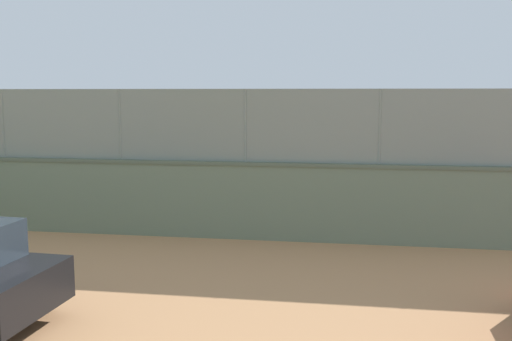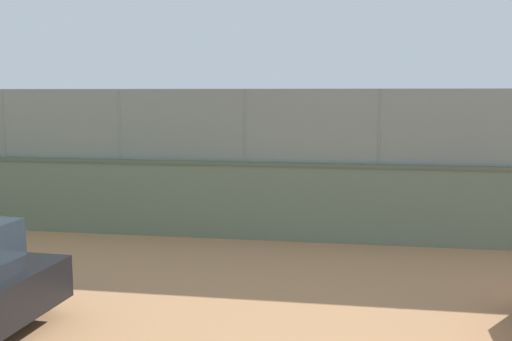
# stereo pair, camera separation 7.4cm
# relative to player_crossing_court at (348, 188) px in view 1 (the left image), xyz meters

# --- Properties ---
(ground_plane) EXTENTS (260.00, 260.00, 0.00)m
(ground_plane) POSITION_rel_player_crossing_court_xyz_m (3.87, -7.56, -0.92)
(ground_plane) COLOR tan
(perimeter_wall) EXTENTS (31.65, 0.76, 1.86)m
(perimeter_wall) POSITION_rel_player_crossing_court_xyz_m (2.44, 2.24, 0.01)
(perimeter_wall) COLOR slate
(perimeter_wall) RESTS_ON ground_plane
(fence_panel_on_wall) EXTENTS (31.09, 0.40, 1.71)m
(fence_panel_on_wall) POSITION_rel_player_crossing_court_xyz_m (2.44, 2.24, 1.79)
(fence_panel_on_wall) COLOR gray
(fence_panel_on_wall) RESTS_ON perimeter_wall
(player_crossing_court) EXTENTS (0.79, 1.00, 1.57)m
(player_crossing_court) POSITION_rel_player_crossing_court_xyz_m (0.00, 0.00, 0.00)
(player_crossing_court) COLOR navy
(player_crossing_court) RESTS_ON ground_plane
(player_at_service_line) EXTENTS (1.00, 0.69, 1.57)m
(player_at_service_line) POSITION_rel_player_crossing_court_xyz_m (5.14, -1.54, -0.00)
(player_at_service_line) COLOR #B2B2B2
(player_at_service_line) RESTS_ON ground_plane
(sports_ball) EXTENTS (0.22, 0.22, 0.22)m
(sports_ball) POSITION_rel_player_crossing_court_xyz_m (0.45, 1.97, 0.18)
(sports_ball) COLOR yellow
(spare_ball_by_wall) EXTENTS (0.13, 0.13, 0.13)m
(spare_ball_by_wall) POSITION_rel_player_crossing_court_xyz_m (1.94, 0.32, -0.86)
(spare_ball_by_wall) COLOR #3399D8
(spare_ball_by_wall) RESTS_ON ground_plane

